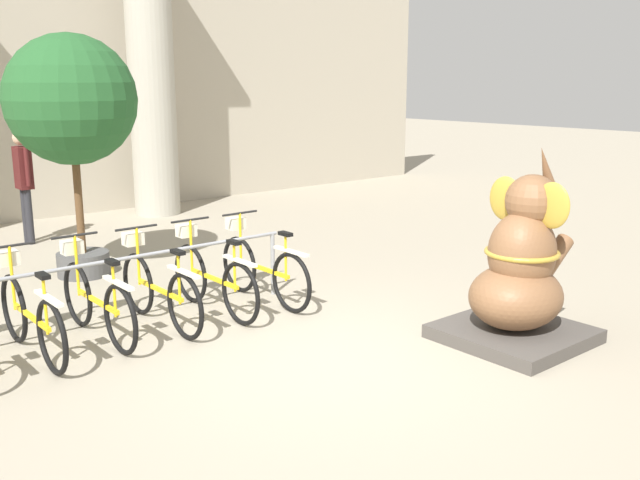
{
  "coord_description": "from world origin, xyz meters",
  "views": [
    {
      "loc": [
        -4.08,
        -4.74,
        2.56
      ],
      "look_at": [
        0.29,
        0.48,
        1.0
      ],
      "focal_mm": 40.0,
      "sensor_mm": 36.0,
      "label": 1
    }
  ],
  "objects_px": {
    "bicycle_5": "(262,267)",
    "elephant_statue": "(520,276)",
    "bicycle_3": "(158,288)",
    "bicycle_2": "(96,299)",
    "person_pedestrian": "(24,175)",
    "potted_tree": "(71,105)",
    "bicycle_1": "(30,315)",
    "bicycle_4": "(212,277)"
  },
  "relations": [
    {
      "from": "person_pedestrian",
      "to": "bicycle_1",
      "type": "bearing_deg",
      "value": -107.9
    },
    {
      "from": "bicycle_2",
      "to": "bicycle_4",
      "type": "height_order",
      "value": "same"
    },
    {
      "from": "bicycle_2",
      "to": "bicycle_4",
      "type": "distance_m",
      "value": 1.32
    },
    {
      "from": "bicycle_3",
      "to": "person_pedestrian",
      "type": "xyz_separation_m",
      "value": [
        0.23,
        4.79,
        0.67
      ]
    },
    {
      "from": "bicycle_2",
      "to": "bicycle_4",
      "type": "xyz_separation_m",
      "value": [
        1.32,
        -0.04,
        0.0
      ]
    },
    {
      "from": "elephant_statue",
      "to": "potted_tree",
      "type": "xyz_separation_m",
      "value": [
        -2.39,
        5.09,
        1.56
      ]
    },
    {
      "from": "bicycle_3",
      "to": "bicycle_4",
      "type": "distance_m",
      "value": 0.66
    },
    {
      "from": "bicycle_1",
      "to": "bicycle_5",
      "type": "relative_size",
      "value": 1.0
    },
    {
      "from": "bicycle_1",
      "to": "bicycle_5",
      "type": "height_order",
      "value": "same"
    },
    {
      "from": "bicycle_4",
      "to": "elephant_statue",
      "type": "bearing_deg",
      "value": -54.93
    },
    {
      "from": "bicycle_3",
      "to": "potted_tree",
      "type": "height_order",
      "value": "potted_tree"
    },
    {
      "from": "bicycle_4",
      "to": "elephant_statue",
      "type": "distance_m",
      "value": 3.28
    },
    {
      "from": "bicycle_1",
      "to": "bicycle_5",
      "type": "xyz_separation_m",
      "value": [
        2.64,
        -0.0,
        0.0
      ]
    },
    {
      "from": "bicycle_2",
      "to": "bicycle_4",
      "type": "relative_size",
      "value": 1.0
    },
    {
      "from": "elephant_statue",
      "to": "bicycle_2",
      "type": "bearing_deg",
      "value": 139.72
    },
    {
      "from": "bicycle_5",
      "to": "elephant_statue",
      "type": "relative_size",
      "value": 0.89
    },
    {
      "from": "bicycle_4",
      "to": "bicycle_5",
      "type": "height_order",
      "value": "same"
    },
    {
      "from": "bicycle_2",
      "to": "potted_tree",
      "type": "distance_m",
      "value": 3.09
    },
    {
      "from": "person_pedestrian",
      "to": "potted_tree",
      "type": "bearing_deg",
      "value": -91.92
    },
    {
      "from": "bicycle_1",
      "to": "elephant_statue",
      "type": "relative_size",
      "value": 0.89
    },
    {
      "from": "person_pedestrian",
      "to": "bicycle_5",
      "type": "bearing_deg",
      "value": -77.23
    },
    {
      "from": "bicycle_1",
      "to": "elephant_statue",
      "type": "bearing_deg",
      "value": -34.55
    },
    {
      "from": "bicycle_3",
      "to": "bicycle_5",
      "type": "relative_size",
      "value": 1.0
    },
    {
      "from": "bicycle_3",
      "to": "potted_tree",
      "type": "xyz_separation_m",
      "value": [
        0.15,
        2.42,
        1.81
      ]
    },
    {
      "from": "bicycle_3",
      "to": "bicycle_5",
      "type": "distance_m",
      "value": 1.32
    },
    {
      "from": "bicycle_5",
      "to": "person_pedestrian",
      "type": "distance_m",
      "value": 4.98
    },
    {
      "from": "bicycle_4",
      "to": "potted_tree",
      "type": "xyz_separation_m",
      "value": [
        -0.51,
        2.41,
        1.81
      ]
    },
    {
      "from": "bicycle_3",
      "to": "person_pedestrian",
      "type": "height_order",
      "value": "person_pedestrian"
    },
    {
      "from": "bicycle_1",
      "to": "bicycle_2",
      "type": "distance_m",
      "value": 0.66
    },
    {
      "from": "bicycle_5",
      "to": "elephant_statue",
      "type": "distance_m",
      "value": 2.93
    },
    {
      "from": "bicycle_3",
      "to": "person_pedestrian",
      "type": "bearing_deg",
      "value": 87.24
    },
    {
      "from": "bicycle_2",
      "to": "elephant_statue",
      "type": "height_order",
      "value": "elephant_statue"
    },
    {
      "from": "person_pedestrian",
      "to": "bicycle_3",
      "type": "bearing_deg",
      "value": -92.76
    },
    {
      "from": "elephant_statue",
      "to": "potted_tree",
      "type": "relative_size",
      "value": 0.62
    },
    {
      "from": "bicycle_2",
      "to": "person_pedestrian",
      "type": "distance_m",
      "value": 4.88
    },
    {
      "from": "bicycle_4",
      "to": "elephant_statue",
      "type": "xyz_separation_m",
      "value": [
        1.88,
        -2.68,
        0.25
      ]
    },
    {
      "from": "bicycle_2",
      "to": "bicycle_5",
      "type": "distance_m",
      "value": 1.98
    },
    {
      "from": "bicycle_1",
      "to": "bicycle_4",
      "type": "bearing_deg",
      "value": 0.53
    },
    {
      "from": "bicycle_1",
      "to": "bicycle_2",
      "type": "bearing_deg",
      "value": 4.69
    },
    {
      "from": "bicycle_2",
      "to": "bicycle_4",
      "type": "bearing_deg",
      "value": -1.55
    },
    {
      "from": "bicycle_2",
      "to": "bicycle_5",
      "type": "relative_size",
      "value": 1.0
    },
    {
      "from": "bicycle_3",
      "to": "potted_tree",
      "type": "relative_size",
      "value": 0.55
    }
  ]
}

